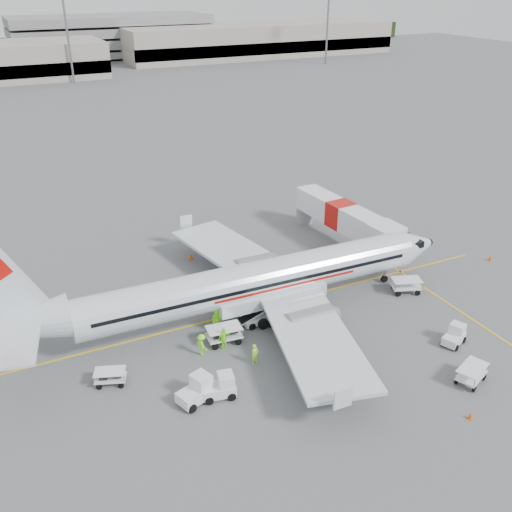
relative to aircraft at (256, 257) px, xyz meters
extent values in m
plane|color=#56595B|center=(1.32, 0.64, -5.19)|extent=(360.00, 360.00, 0.00)
cube|color=yellow|center=(1.32, 0.64, -5.19)|extent=(44.00, 0.20, 0.01)
cube|color=yellow|center=(15.32, -7.36, -5.19)|extent=(0.20, 20.00, 0.01)
cone|color=#EA4D07|center=(24.65, -1.29, -4.89)|extent=(0.37, 0.37, 0.61)
cone|color=#EA4D07|center=(-1.35, 11.62, -4.86)|extent=(0.40, 0.40, 0.66)
cone|color=#EA4D07|center=(6.71, -16.90, -4.93)|extent=(0.32, 0.32, 0.53)
imported|color=#7EE820|center=(-2.93, -5.92, -4.40)|extent=(0.68, 0.56, 1.60)
imported|color=#7EE820|center=(-3.76, -0.86, -4.29)|extent=(1.09, 1.12, 1.82)
imported|color=#7EE820|center=(-5.94, -3.28, -4.34)|extent=(0.90, 1.23, 1.71)
imported|color=#7EE820|center=(-4.18, -3.25, -4.32)|extent=(1.10, 0.64, 1.75)
camera|label=1|loc=(-17.29, -35.63, 19.83)|focal=40.00mm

